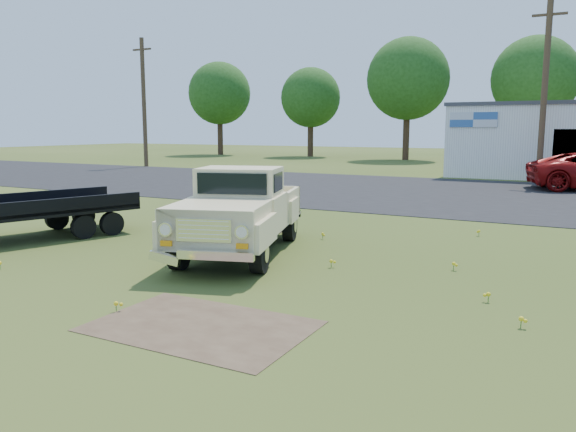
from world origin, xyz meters
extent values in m
plane|color=#344717|center=(0.00, 0.00, 0.00)|extent=(140.00, 140.00, 0.00)
cube|color=black|center=(0.00, 15.00, 0.00)|extent=(90.00, 14.00, 0.02)
cube|color=#4B3728|center=(1.50, -3.00, 0.00)|extent=(3.00, 2.00, 0.01)
cube|color=#4B3728|center=(-2.00, 3.50, 0.00)|extent=(2.20, 1.60, 0.01)
cube|color=silver|center=(0.50, 22.95, 3.20)|extent=(2.50, 0.08, 0.80)
cylinder|color=#4D3624|center=(-22.00, 22.00, 4.50)|extent=(0.30, 0.30, 9.00)
cube|color=#4D3624|center=(-22.00, 22.00, 8.20)|extent=(1.60, 0.12, 0.12)
cylinder|color=#4D3624|center=(4.00, 22.00, 4.50)|extent=(0.30, 0.30, 9.00)
cube|color=#4D3624|center=(4.00, 22.00, 8.20)|extent=(1.60, 0.12, 0.12)
cylinder|color=#3D281B|center=(-28.00, 40.00, 1.80)|extent=(0.56, 0.56, 3.60)
sphere|color=#1D4413|center=(-28.00, 40.00, 6.32)|extent=(6.40, 6.40, 6.40)
cylinder|color=#3D281B|center=(-18.00, 41.00, 1.62)|extent=(0.56, 0.56, 3.24)
sphere|color=#1D4413|center=(-18.00, 41.00, 5.69)|extent=(5.76, 5.76, 5.76)
cylinder|color=#3D281B|center=(-8.00, 39.50, 1.98)|extent=(0.56, 0.56, 3.96)
sphere|color=#1D4413|center=(-8.00, 39.50, 6.95)|extent=(7.04, 7.04, 7.04)
cylinder|color=#3D281B|center=(2.00, 40.50, 1.89)|extent=(0.56, 0.56, 3.78)
sphere|color=#1D4413|center=(2.00, 40.50, 6.64)|extent=(6.72, 6.72, 6.72)
camera|label=1|loc=(6.09, -9.05, 2.73)|focal=35.00mm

